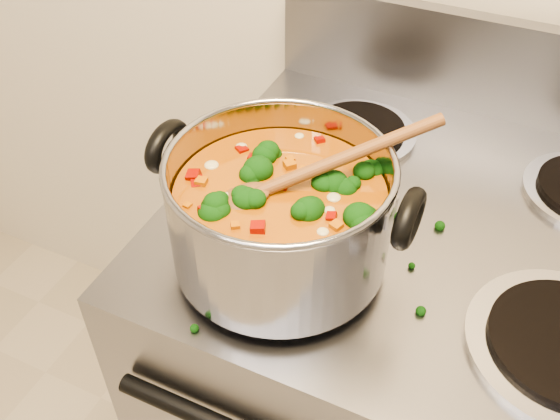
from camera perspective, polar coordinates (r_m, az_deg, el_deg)
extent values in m
cube|color=gray|center=(1.22, 10.83, -16.99)|extent=(0.72, 0.63, 0.92)
cube|color=gray|center=(1.06, 19.30, 12.08)|extent=(0.72, 0.03, 0.16)
cylinder|color=#A5A5AD|center=(0.79, 0.27, -3.80)|extent=(0.22, 0.22, 0.01)
cylinder|color=black|center=(0.79, 0.27, -3.40)|extent=(0.17, 0.17, 0.01)
cylinder|color=#A5A5AD|center=(1.00, 7.19, 7.02)|extent=(0.18, 0.18, 0.01)
cylinder|color=black|center=(0.99, 7.23, 7.40)|extent=(0.14, 0.14, 0.01)
cylinder|color=#929299|center=(0.72, 0.00, -0.14)|extent=(0.26, 0.26, 0.14)
torus|color=#929299|center=(0.68, 0.00, 4.21)|extent=(0.26, 0.26, 0.01)
cylinder|color=#94460D|center=(0.74, 0.00, -1.21)|extent=(0.24, 0.24, 0.10)
torus|color=black|center=(0.75, -10.27, 5.76)|extent=(0.02, 0.08, 0.08)
torus|color=black|center=(0.66, 11.70, -0.75)|extent=(0.02, 0.08, 0.08)
ellipsoid|color=black|center=(0.74, 1.96, 4.07)|extent=(0.04, 0.04, 0.03)
ellipsoid|color=black|center=(0.68, 3.27, -0.07)|extent=(0.04, 0.04, 0.03)
ellipsoid|color=black|center=(0.70, -7.90, 1.31)|extent=(0.04, 0.04, 0.03)
ellipsoid|color=black|center=(0.78, -1.57, 6.68)|extent=(0.04, 0.04, 0.03)
ellipsoid|color=black|center=(0.68, -6.91, 0.03)|extent=(0.04, 0.04, 0.03)
ellipsoid|color=black|center=(0.70, 1.95, 1.41)|extent=(0.04, 0.04, 0.03)
ellipsoid|color=black|center=(0.66, -0.43, -1.47)|extent=(0.04, 0.04, 0.03)
ellipsoid|color=black|center=(0.69, -5.70, 0.78)|extent=(0.04, 0.04, 0.03)
ellipsoid|color=black|center=(0.66, -0.39, -1.66)|extent=(0.04, 0.04, 0.03)
ellipsoid|color=black|center=(0.73, 6.94, 3.18)|extent=(0.04, 0.04, 0.03)
ellipsoid|color=#8C0A05|center=(0.76, 0.24, 5.52)|extent=(0.01, 0.01, 0.01)
ellipsoid|color=#8C0A05|center=(0.68, -3.41, 0.10)|extent=(0.01, 0.01, 0.01)
ellipsoid|color=#8C0A05|center=(0.76, -3.64, 5.55)|extent=(0.01, 0.01, 0.01)
ellipsoid|color=#8C0A05|center=(0.65, 4.88, -2.76)|extent=(0.01, 0.01, 0.01)
ellipsoid|color=#8C0A05|center=(0.64, 0.52, -2.92)|extent=(0.01, 0.01, 0.01)
ellipsoid|color=#8C0A05|center=(0.67, -6.45, -0.59)|extent=(0.01, 0.01, 0.01)
ellipsoid|color=#8C0A05|center=(0.64, -1.21, -3.26)|extent=(0.01, 0.01, 0.01)
ellipsoid|color=#8C0A05|center=(0.70, 8.67, 0.83)|extent=(0.01, 0.01, 0.01)
ellipsoid|color=#8C0A05|center=(0.63, -1.56, -3.71)|extent=(0.01, 0.01, 0.01)
ellipsoid|color=#8C0A05|center=(0.64, -1.43, -3.29)|extent=(0.01, 0.01, 0.01)
ellipsoid|color=#8C0A05|center=(0.68, -8.55, -0.19)|extent=(0.01, 0.01, 0.01)
ellipsoid|color=#8C0A05|center=(0.71, -7.62, 2.15)|extent=(0.01, 0.01, 0.01)
ellipsoid|color=#8C0A05|center=(0.66, 2.85, -1.38)|extent=(0.01, 0.01, 0.01)
ellipsoid|color=#A15408|center=(0.67, -4.97, -0.77)|extent=(0.01, 0.01, 0.01)
ellipsoid|color=#A15408|center=(0.72, 2.24, 2.79)|extent=(0.01, 0.01, 0.01)
ellipsoid|color=#A15408|center=(0.75, 0.19, 4.73)|extent=(0.01, 0.01, 0.01)
ellipsoid|color=#A15408|center=(0.72, 5.40, 3.11)|extent=(0.01, 0.01, 0.01)
ellipsoid|color=#A15408|center=(0.73, 6.99, 3.60)|extent=(0.01, 0.01, 0.01)
ellipsoid|color=#A15408|center=(0.72, 6.81, 2.94)|extent=(0.01, 0.01, 0.01)
ellipsoid|color=#A15408|center=(0.71, 0.98, 2.53)|extent=(0.01, 0.01, 0.01)
ellipsoid|color=#A15408|center=(0.72, -7.40, 2.56)|extent=(0.01, 0.01, 0.01)
ellipsoid|color=#A15408|center=(0.67, 0.02, -0.85)|extent=(0.01, 0.01, 0.01)
ellipsoid|color=#BFB483|center=(0.67, 2.64, -0.70)|extent=(0.02, 0.02, 0.01)
ellipsoid|color=#BFB483|center=(0.72, -8.11, 2.64)|extent=(0.02, 0.02, 0.01)
ellipsoid|color=#BFB483|center=(0.77, -1.86, 6.18)|extent=(0.02, 0.02, 0.01)
ellipsoid|color=#BFB483|center=(0.66, 6.12, -1.58)|extent=(0.02, 0.02, 0.01)
ellipsoid|color=#BFB483|center=(0.77, 3.09, 6.21)|extent=(0.02, 0.02, 0.01)
ellipsoid|color=#BFB483|center=(0.74, -4.33, 4.00)|extent=(0.02, 0.02, 0.01)
ellipsoid|color=#BFB483|center=(0.67, 0.80, -0.16)|extent=(0.02, 0.02, 0.01)
ellipsoid|color=#BFB483|center=(0.71, -3.78, 2.28)|extent=(0.02, 0.02, 0.01)
ellipsoid|color=brown|center=(0.69, -3.57, 1.00)|extent=(0.08, 0.08, 0.04)
cylinder|color=brown|center=(0.70, 5.72, 4.68)|extent=(0.19, 0.17, 0.08)
ellipsoid|color=black|center=(0.80, 15.14, -4.95)|extent=(0.01, 0.01, 0.01)
ellipsoid|color=black|center=(0.90, 10.69, 2.00)|extent=(0.01, 0.01, 0.01)
ellipsoid|color=black|center=(0.69, 9.74, -15.21)|extent=(0.01, 0.01, 0.01)
ellipsoid|color=black|center=(0.89, -8.48, 1.62)|extent=(0.01, 0.01, 0.01)
ellipsoid|color=black|center=(0.74, -11.26, -9.24)|extent=(0.01, 0.01, 0.01)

